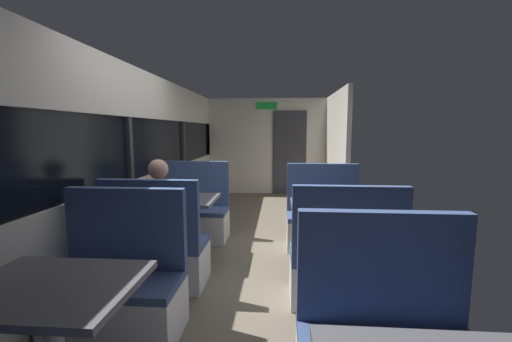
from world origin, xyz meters
The scene contains 14 objects.
ground_plane centered at (0.00, 0.00, -0.01)m, with size 3.30×9.20×0.02m, color #665B4C.
carriage_window_panel_left centered at (-1.45, 0.00, 1.11)m, with size 0.09×8.48×2.30m.
carriage_end_bulkhead centered at (0.06, 4.19, 1.14)m, with size 2.90×0.11×2.30m.
carriage_aisle_panel_right centered at (1.45, 3.00, 1.15)m, with size 0.08×2.40×2.30m, color beige.
dining_table_near_window centered at (-0.89, -2.09, 0.64)m, with size 0.90×0.70×0.74m.
bench_near_window_facing_entry centered at (-0.89, -1.39, 0.33)m, with size 0.95×0.50×1.10m.
dining_table_mid_window centered at (-0.89, 0.08, 0.64)m, with size 0.90×0.70×0.74m.
bench_mid_window_facing_end centered at (-0.89, -0.62, 0.33)m, with size 0.95×0.50×1.10m.
bench_mid_window_facing_entry centered at (-0.89, 0.78, 0.33)m, with size 0.95×0.50×1.10m.
dining_table_rear_aisle centered at (0.89, -0.12, 0.64)m, with size 0.90×0.70×0.74m.
bench_rear_aisle_facing_end centered at (0.89, -0.82, 0.33)m, with size 0.95×0.50×1.10m.
bench_rear_aisle_facing_entry centered at (0.89, 0.58, 0.33)m, with size 0.95×0.50×1.10m.
seated_passenger centered at (-0.89, -0.55, 0.54)m, with size 0.47×0.55×1.26m.
coffee_cup_primary centered at (-0.80, -0.07, 0.79)m, with size 0.07×0.07×0.09m.
Camera 1 is at (0.31, -3.61, 1.55)m, focal length 22.52 mm.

